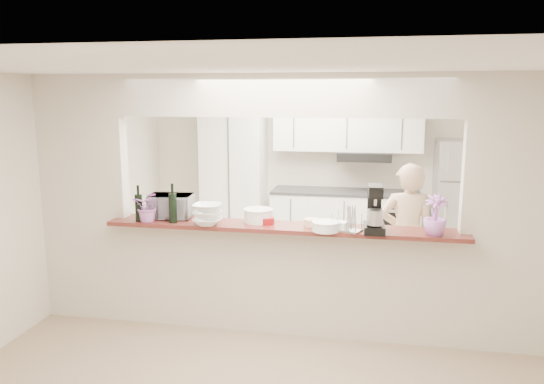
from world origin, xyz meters
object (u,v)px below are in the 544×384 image
(refrigerator, at_px, (462,202))
(person, at_px, (406,238))
(toaster_oven, at_px, (171,206))
(stand_mixer, at_px, (375,211))

(refrigerator, xyz_separation_m, person, (-0.85, -1.85, -0.05))
(toaster_oven, distance_m, stand_mixer, 2.01)
(toaster_oven, relative_size, stand_mixer, 0.98)
(stand_mixer, height_order, person, person)
(refrigerator, height_order, toaster_oven, refrigerator)
(toaster_oven, distance_m, person, 2.50)
(toaster_oven, height_order, stand_mixer, stand_mixer)
(person, bearing_deg, toaster_oven, 13.54)
(person, bearing_deg, refrigerator, -118.84)
(stand_mixer, distance_m, person, 1.11)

